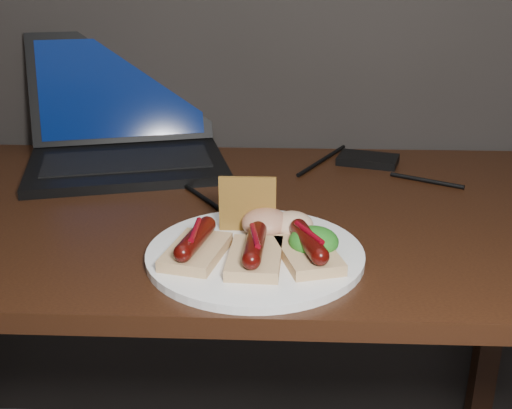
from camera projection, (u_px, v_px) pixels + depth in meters
name	position (u px, v px, depth m)	size (l,w,h in m)	color
desk	(191.00, 254.00, 1.12)	(1.40, 0.70, 0.75)	#321A0C
laptop	(125.00, 136.00, 1.31)	(0.46, 0.43, 0.25)	black
hard_drive	(368.00, 160.00, 1.31)	(0.12, 0.07, 0.02)	black
desk_cables	(210.00, 178.00, 1.22)	(1.05, 0.38, 0.01)	black
plate	(255.00, 254.00, 0.91)	(0.31, 0.31, 0.01)	white
bread_sausage_left	(196.00, 246.00, 0.88)	(0.09, 0.13, 0.04)	#E3C685
bread_sausage_center	(255.00, 252.00, 0.86)	(0.08, 0.12, 0.04)	#E3C685
bread_sausage_right	(309.00, 249.00, 0.87)	(0.10, 0.13, 0.04)	#E3C685
crispbread	(247.00, 204.00, 0.95)	(0.09, 0.01, 0.09)	#AD832F
salad_greens	(314.00, 241.00, 0.89)	(0.07, 0.07, 0.04)	#195511
salsa_mound	(266.00, 223.00, 0.95)	(0.07, 0.07, 0.04)	maroon
coleslaw_mound	(292.00, 224.00, 0.95)	(0.06, 0.06, 0.04)	beige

